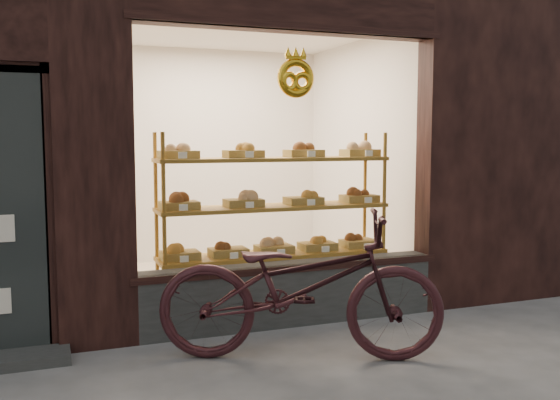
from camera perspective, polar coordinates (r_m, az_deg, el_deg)
name	(u,v)px	position (r m, az deg, el deg)	size (l,w,h in m)	color
display_shelf	(274,223)	(5.87, -0.55, -2.08)	(2.20, 0.45, 1.70)	olive
bicycle	(300,286)	(4.67, 1.88, -7.86)	(0.74, 2.12, 1.11)	black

